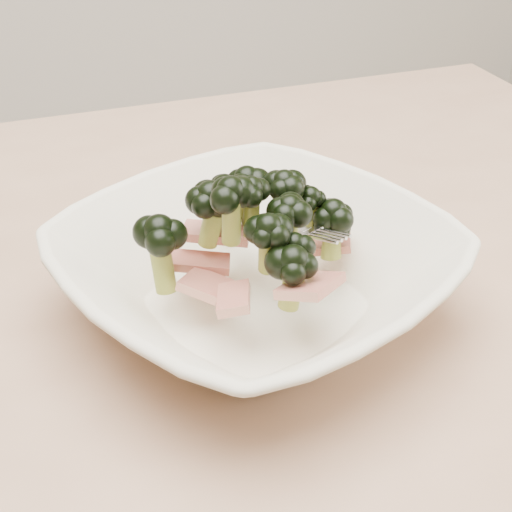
# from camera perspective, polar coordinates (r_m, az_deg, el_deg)

# --- Properties ---
(dining_table) EXTENTS (1.20, 0.80, 0.75)m
(dining_table) POSITION_cam_1_polar(r_m,az_deg,el_deg) (0.67, -9.07, -9.31)
(dining_table) COLOR tan
(dining_table) RESTS_ON ground
(broccoli_dish) EXTENTS (0.38, 0.38, 0.12)m
(broccoli_dish) POSITION_cam_1_polar(r_m,az_deg,el_deg) (0.55, -0.00, -0.85)
(broccoli_dish) COLOR beige
(broccoli_dish) RESTS_ON dining_table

